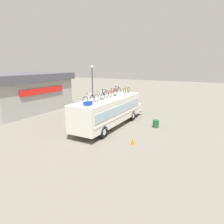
{
  "coord_description": "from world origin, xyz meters",
  "views": [
    {
      "loc": [
        -16.61,
        -9.5,
        6.14
      ],
      "look_at": [
        0.67,
        0.0,
        1.39
      ],
      "focal_mm": 31.82,
      "sensor_mm": 36.0,
      "label": 1
    }
  ],
  "objects_px": {
    "rooftop_bicycle_5": "(117,91)",
    "rooftop_bicycle_6": "(126,90)",
    "street_lamp": "(92,84)",
    "rooftop_bicycle_2": "(100,97)",
    "bus": "(110,110)",
    "rooftop_bicycle_1": "(89,99)",
    "rooftop_bicycle_3": "(104,94)",
    "trash_bin": "(156,124)",
    "luggage_bag_1": "(88,103)",
    "traffic_cone": "(133,141)",
    "rooftop_bicycle_4": "(113,93)"
  },
  "relations": [
    {
      "from": "rooftop_bicycle_5",
      "to": "rooftop_bicycle_6",
      "type": "distance_m",
      "value": 1.53
    },
    {
      "from": "rooftop_bicycle_1",
      "to": "street_lamp",
      "type": "height_order",
      "value": "street_lamp"
    },
    {
      "from": "rooftop_bicycle_1",
      "to": "rooftop_bicycle_3",
      "type": "height_order",
      "value": "rooftop_bicycle_3"
    },
    {
      "from": "bus",
      "to": "rooftop_bicycle_2",
      "type": "relative_size",
      "value": 6.38
    },
    {
      "from": "rooftop_bicycle_5",
      "to": "traffic_cone",
      "type": "distance_m",
      "value": 7.49
    },
    {
      "from": "traffic_cone",
      "to": "rooftop_bicycle_2",
      "type": "bearing_deg",
      "value": 71.51
    },
    {
      "from": "bus",
      "to": "rooftop_bicycle_5",
      "type": "distance_m",
      "value": 2.7
    },
    {
      "from": "rooftop_bicycle_5",
      "to": "street_lamp",
      "type": "xyz_separation_m",
      "value": [
        2.54,
        4.94,
        0.29
      ]
    },
    {
      "from": "luggage_bag_1",
      "to": "rooftop_bicycle_3",
      "type": "distance_m",
      "value": 3.56
    },
    {
      "from": "rooftop_bicycle_2",
      "to": "traffic_cone",
      "type": "bearing_deg",
      "value": -108.49
    },
    {
      "from": "rooftop_bicycle_2",
      "to": "street_lamp",
      "type": "xyz_separation_m",
      "value": [
        6.67,
        5.31,
        0.32
      ]
    },
    {
      "from": "trash_bin",
      "to": "traffic_cone",
      "type": "relative_size",
      "value": 1.33
    },
    {
      "from": "luggage_bag_1",
      "to": "rooftop_bicycle_6",
      "type": "bearing_deg",
      "value": 1.05
    },
    {
      "from": "rooftop_bicycle_5",
      "to": "street_lamp",
      "type": "relative_size",
      "value": 0.29
    },
    {
      "from": "bus",
      "to": "rooftop_bicycle_5",
      "type": "height_order",
      "value": "rooftop_bicycle_5"
    },
    {
      "from": "luggage_bag_1",
      "to": "rooftop_bicycle_5",
      "type": "xyz_separation_m",
      "value": [
        6.2,
        0.58,
        0.24
      ]
    },
    {
      "from": "luggage_bag_1",
      "to": "traffic_cone",
      "type": "distance_m",
      "value": 4.64
    },
    {
      "from": "rooftop_bicycle_2",
      "to": "street_lamp",
      "type": "height_order",
      "value": "street_lamp"
    },
    {
      "from": "bus",
      "to": "trash_bin",
      "type": "height_order",
      "value": "bus"
    },
    {
      "from": "bus",
      "to": "rooftop_bicycle_6",
      "type": "height_order",
      "value": "rooftop_bicycle_6"
    },
    {
      "from": "luggage_bag_1",
      "to": "rooftop_bicycle_3",
      "type": "bearing_deg",
      "value": 9.75
    },
    {
      "from": "trash_bin",
      "to": "traffic_cone",
      "type": "bearing_deg",
      "value": 176.47
    },
    {
      "from": "rooftop_bicycle_1",
      "to": "rooftop_bicycle_3",
      "type": "distance_m",
      "value": 2.81
    },
    {
      "from": "rooftop_bicycle_1",
      "to": "rooftop_bicycle_2",
      "type": "height_order",
      "value": "rooftop_bicycle_2"
    },
    {
      "from": "rooftop_bicycle_3",
      "to": "traffic_cone",
      "type": "height_order",
      "value": "rooftop_bicycle_3"
    },
    {
      "from": "rooftop_bicycle_1",
      "to": "rooftop_bicycle_4",
      "type": "height_order",
      "value": "rooftop_bicycle_1"
    },
    {
      "from": "rooftop_bicycle_1",
      "to": "trash_bin",
      "type": "bearing_deg",
      "value": -39.6
    },
    {
      "from": "rooftop_bicycle_2",
      "to": "traffic_cone",
      "type": "xyz_separation_m",
      "value": [
        -1.28,
        -3.82,
        -3.03
      ]
    },
    {
      "from": "luggage_bag_1",
      "to": "rooftop_bicycle_4",
      "type": "bearing_deg",
      "value": 4.69
    },
    {
      "from": "luggage_bag_1",
      "to": "rooftop_bicycle_6",
      "type": "height_order",
      "value": "rooftop_bicycle_6"
    },
    {
      "from": "rooftop_bicycle_1",
      "to": "street_lamp",
      "type": "xyz_separation_m",
      "value": [
        8.04,
        5.1,
        0.32
      ]
    },
    {
      "from": "bus",
      "to": "rooftop_bicycle_3",
      "type": "bearing_deg",
      "value": 151.41
    },
    {
      "from": "luggage_bag_1",
      "to": "traffic_cone",
      "type": "height_order",
      "value": "luggage_bag_1"
    },
    {
      "from": "rooftop_bicycle_6",
      "to": "rooftop_bicycle_3",
      "type": "bearing_deg",
      "value": 173.67
    },
    {
      "from": "trash_bin",
      "to": "street_lamp",
      "type": "distance_m",
      "value": 10.37
    },
    {
      "from": "rooftop_bicycle_2",
      "to": "rooftop_bicycle_5",
      "type": "xyz_separation_m",
      "value": [
        4.12,
        0.37,
        0.02
      ]
    },
    {
      "from": "rooftop_bicycle_3",
      "to": "rooftop_bicycle_2",
      "type": "bearing_deg",
      "value": -164.79
    },
    {
      "from": "rooftop_bicycle_2",
      "to": "rooftop_bicycle_4",
      "type": "bearing_deg",
      "value": 3.79
    },
    {
      "from": "traffic_cone",
      "to": "rooftop_bicycle_4",
      "type": "bearing_deg",
      "value": 44.61
    },
    {
      "from": "rooftop_bicycle_1",
      "to": "rooftop_bicycle_3",
      "type": "xyz_separation_m",
      "value": [
        2.8,
        0.18,
        0.02
      ]
    },
    {
      "from": "rooftop_bicycle_2",
      "to": "rooftop_bicycle_3",
      "type": "xyz_separation_m",
      "value": [
        1.42,
        0.39,
        0.01
      ]
    },
    {
      "from": "street_lamp",
      "to": "luggage_bag_1",
      "type": "bearing_deg",
      "value": -147.72
    },
    {
      "from": "traffic_cone",
      "to": "rooftop_bicycle_5",
      "type": "bearing_deg",
      "value": 37.82
    },
    {
      "from": "rooftop_bicycle_1",
      "to": "trash_bin",
      "type": "relative_size",
      "value": 2.18
    },
    {
      "from": "rooftop_bicycle_5",
      "to": "traffic_cone",
      "type": "height_order",
      "value": "rooftop_bicycle_5"
    },
    {
      "from": "rooftop_bicycle_5",
      "to": "rooftop_bicycle_6",
      "type": "height_order",
      "value": "rooftop_bicycle_5"
    },
    {
      "from": "trash_bin",
      "to": "rooftop_bicycle_3",
      "type": "bearing_deg",
      "value": 118.51
    },
    {
      "from": "rooftop_bicycle_3",
      "to": "rooftop_bicycle_4",
      "type": "relative_size",
      "value": 1.01
    },
    {
      "from": "rooftop_bicycle_2",
      "to": "bus",
      "type": "bearing_deg",
      "value": 1.94
    },
    {
      "from": "rooftop_bicycle_2",
      "to": "rooftop_bicycle_1",
      "type": "bearing_deg",
      "value": 171.33
    }
  ]
}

